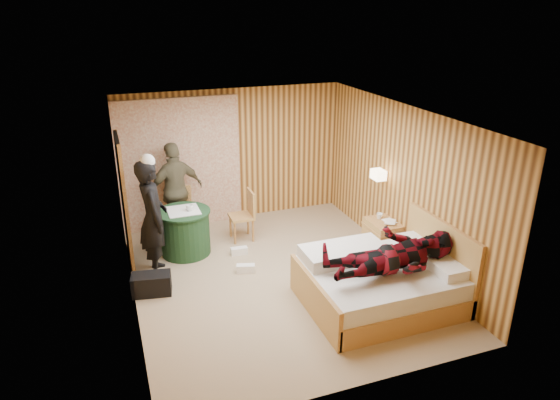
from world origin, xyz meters
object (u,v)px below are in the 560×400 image
object	(u,v)px
nightstand	(382,238)
chair_near	(246,211)
round_table	(185,232)
wall_lamp	(379,175)
chair_far	(179,208)
man_at_table	(176,190)
woman_standing	(153,218)
bed	(380,282)
duffel_bag	(152,284)
man_on_bed	(395,246)

from	to	relation	value
nightstand	chair_near	world-z (taller)	chair_near
nightstand	chair_near	bearing A→B (deg)	145.06
round_table	nightstand	bearing A→B (deg)	-21.00
wall_lamp	round_table	distance (m)	3.33
chair_far	wall_lamp	bearing A→B (deg)	-7.51
chair_far	man_at_table	bearing A→B (deg)	140.18
woman_standing	man_at_table	distance (m)	1.33
bed	man_at_table	size ratio (longest dim) A/B	1.17
duffel_bag	man_at_table	distance (m)	2.08
wall_lamp	man_at_table	world-z (taller)	man_at_table
bed	woman_standing	size ratio (longest dim) A/B	1.10
chair_far	man_on_bed	xyz separation A→B (m)	(2.29, -3.32, 0.44)
bed	nightstand	size ratio (longest dim) A/B	3.24
nightstand	round_table	xyz separation A→B (m)	(-3.04, 1.17, 0.08)
wall_lamp	chair_far	distance (m)	3.50
round_table	man_on_bed	size ratio (longest dim) A/B	0.49
chair_near	man_at_table	world-z (taller)	man_at_table
woman_standing	man_at_table	world-z (taller)	woman_standing
wall_lamp	woman_standing	distance (m)	3.65
nightstand	chair_near	xyz separation A→B (m)	(-1.94, 1.36, 0.21)
wall_lamp	chair_near	xyz separation A→B (m)	(-1.99, 1.03, -0.78)
bed	chair_far	bearing A→B (deg)	126.20
chair_far	duffel_bag	size ratio (longest dim) A/B	1.69
chair_near	man_at_table	distance (m)	1.27
man_at_table	wall_lamp	bearing A→B (deg)	136.28
nightstand	chair_far	distance (m)	3.55
wall_lamp	man_on_bed	xyz separation A→B (m)	(-0.77, -1.79, -0.32)
nightstand	duffel_bag	distance (m)	3.73
nightstand	chair_near	size ratio (longest dim) A/B	0.69
duffel_bag	chair_near	bearing A→B (deg)	45.81
duffel_bag	man_on_bed	size ratio (longest dim) A/B	0.31
wall_lamp	nightstand	world-z (taller)	wall_lamp
round_table	duffel_bag	xyz separation A→B (m)	(-0.69, -1.11, -0.23)
wall_lamp	chair_near	distance (m)	2.37
woman_standing	man_on_bed	size ratio (longest dim) A/B	1.03
nightstand	round_table	world-z (taller)	round_table
wall_lamp	man_at_table	xyz separation A→B (m)	(-3.09, 1.57, -0.44)
chair_near	duffel_bag	world-z (taller)	chair_near
duffel_bag	bed	bearing A→B (deg)	-13.70
woman_standing	chair_far	bearing A→B (deg)	-27.43
bed	duffel_bag	distance (m)	3.25
round_table	chair_near	world-z (taller)	chair_near
woman_standing	round_table	bearing A→B (deg)	-49.17
bed	nightstand	distance (m)	1.45
woman_standing	man_on_bed	world-z (taller)	man_on_bed
duffel_bag	woman_standing	world-z (taller)	woman_standing
bed	man_on_bed	bearing A→B (deg)	-83.50
chair_far	man_at_table	world-z (taller)	man_at_table
round_table	chair_far	distance (m)	0.70
wall_lamp	nightstand	distance (m)	1.04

